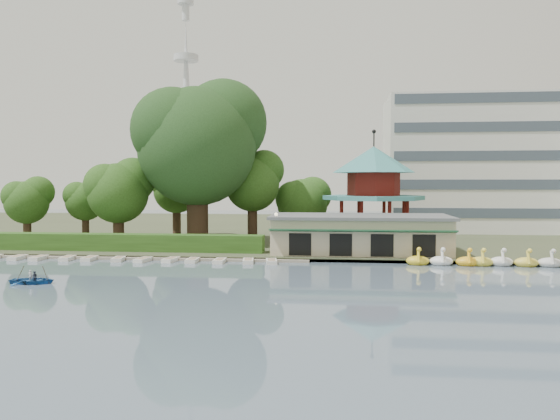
# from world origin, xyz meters

# --- Properties ---
(ground_plane) EXTENTS (220.00, 220.00, 0.00)m
(ground_plane) POSITION_xyz_m (0.00, 0.00, 0.00)
(ground_plane) COLOR slate
(ground_plane) RESTS_ON ground
(shore) EXTENTS (220.00, 70.00, 0.40)m
(shore) POSITION_xyz_m (0.00, 52.00, 0.20)
(shore) COLOR #424930
(shore) RESTS_ON ground
(embankment) EXTENTS (220.00, 0.60, 0.30)m
(embankment) POSITION_xyz_m (0.00, 17.30, 0.15)
(embankment) COLOR gray
(embankment) RESTS_ON ground
(dock) EXTENTS (34.00, 1.60, 0.24)m
(dock) POSITION_xyz_m (-12.00, 17.20, 0.12)
(dock) COLOR gray
(dock) RESTS_ON ground
(boathouse) EXTENTS (18.60, 9.39, 3.90)m
(boathouse) POSITION_xyz_m (10.00, 21.97, 2.37)
(boathouse) COLOR #C2B294
(boathouse) RESTS_ON shore
(pavilion) EXTENTS (12.40, 12.40, 13.50)m
(pavilion) POSITION_xyz_m (12.00, 32.00, 7.48)
(pavilion) COLOR #C2B294
(pavilion) RESTS_ON shore
(office_building) EXTENTS (38.00, 18.00, 20.00)m
(office_building) POSITION_xyz_m (32.67, 49.00, 9.73)
(office_building) COLOR silver
(office_building) RESTS_ON shore
(broadcast_tower) EXTENTS (8.00, 8.00, 96.00)m
(broadcast_tower) POSITION_xyz_m (-42.00, 140.00, 33.98)
(broadcast_tower) COLOR silver
(broadcast_tower) RESTS_ON ground
(hedge) EXTENTS (30.00, 2.00, 1.80)m
(hedge) POSITION_xyz_m (-15.00, 20.50, 1.30)
(hedge) COLOR #2E571B
(hedge) RESTS_ON shore
(lamp_post) EXTENTS (0.36, 0.36, 4.28)m
(lamp_post) POSITION_xyz_m (1.50, 19.00, 3.34)
(lamp_post) COLOR black
(lamp_post) RESTS_ON shore
(big_tree) EXTENTS (15.47, 14.41, 19.83)m
(big_tree) POSITION_xyz_m (-8.81, 28.23, 12.95)
(big_tree) COLOR #3A281C
(big_tree) RESTS_ON shore
(small_trees) EXTENTS (39.56, 17.02, 11.42)m
(small_trees) POSITION_xyz_m (-11.42, 31.45, 6.65)
(small_trees) COLOR #3A281C
(small_trees) RESTS_ON shore
(swan_boats) EXTENTS (14.04, 2.06, 1.92)m
(swan_boats) POSITION_xyz_m (21.17, 16.47, 0.40)
(swan_boats) COLOR yellow
(swan_boats) RESTS_ON ground
(moored_rowboats) EXTENTS (29.64, 2.73, 0.36)m
(moored_rowboats) POSITION_xyz_m (-12.67, 15.79, 0.18)
(moored_rowboats) COLOR silver
(moored_rowboats) RESTS_ON ground
(rowboat_with_passengers) EXTENTS (4.92, 3.69, 2.01)m
(rowboat_with_passengers) POSITION_xyz_m (-15.55, 3.64, 0.48)
(rowboat_with_passengers) COLOR #225896
(rowboat_with_passengers) RESTS_ON ground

